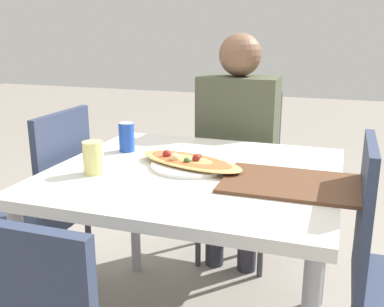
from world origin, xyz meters
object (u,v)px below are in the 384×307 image
at_px(person_seated, 237,134).
at_px(drink_glass, 93,158).
at_px(chair_side_left, 46,202).
at_px(soda_can, 127,137).
at_px(dining_table, 194,188).
at_px(chair_far_seated, 241,167).
at_px(pizza_main, 190,162).

distance_m(person_seated, drink_glass, 0.93).
distance_m(chair_side_left, soda_can, 0.48).
bearing_deg(drink_glass, person_seated, 68.99).
distance_m(dining_table, drink_glass, 0.39).
distance_m(chair_far_seated, person_seated, 0.25).
bearing_deg(person_seated, chair_far_seated, -90.00).
height_order(pizza_main, drink_glass, drink_glass).
distance_m(dining_table, soda_can, 0.41).
bearing_deg(soda_can, chair_side_left, -161.88).
bearing_deg(soda_can, dining_table, -23.46).
bearing_deg(person_seated, chair_side_left, 43.05).
height_order(person_seated, pizza_main, person_seated).
bearing_deg(pizza_main, person_seated, 87.95).
xyz_separation_m(dining_table, pizza_main, (-0.03, 0.03, 0.09)).
relative_size(dining_table, pizza_main, 2.18).
distance_m(pizza_main, soda_can, 0.36).
bearing_deg(dining_table, drink_glass, -154.35).
height_order(chair_far_seated, drink_glass, chair_far_seated).
relative_size(chair_side_left, drink_glass, 7.68).
bearing_deg(chair_far_seated, drink_glass, 71.31).
bearing_deg(chair_side_left, pizza_main, -91.24).
height_order(chair_far_seated, person_seated, person_seated).
relative_size(dining_table, soda_can, 8.44).
distance_m(chair_side_left, person_seated, 1.00).
bearing_deg(chair_far_seated, soda_can, 61.75).
distance_m(person_seated, soda_can, 0.66).
relative_size(dining_table, chair_far_seated, 1.15).
relative_size(chair_far_seated, soda_can, 7.36).
bearing_deg(chair_far_seated, pizza_main, 88.25).
xyz_separation_m(chair_far_seated, soda_can, (-0.36, -0.66, 0.30)).
relative_size(dining_table, person_seated, 0.85).
distance_m(person_seated, pizza_main, 0.68).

